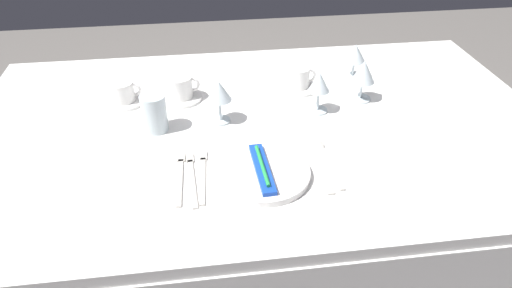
% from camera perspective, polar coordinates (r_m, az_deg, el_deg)
% --- Properties ---
extents(ground_plane, '(6.00, 6.00, 0.00)m').
position_cam_1_polar(ground_plane, '(1.94, 0.48, -16.23)').
color(ground_plane, slate).
extents(dining_table, '(1.80, 1.11, 0.74)m').
position_cam_1_polar(dining_table, '(1.49, 0.59, 0.01)').
color(dining_table, white).
rests_on(dining_table, ground).
extents(dinner_plate, '(0.25, 0.25, 0.02)m').
position_cam_1_polar(dinner_plate, '(1.22, 0.75, -3.59)').
color(dinner_plate, white).
rests_on(dinner_plate, dining_table).
extents(toothbrush_package, '(0.04, 0.21, 0.02)m').
position_cam_1_polar(toothbrush_package, '(1.21, 0.76, -2.96)').
color(toothbrush_package, blue).
rests_on(toothbrush_package, dinner_plate).
extents(fork_outer, '(0.03, 0.23, 0.00)m').
position_cam_1_polar(fork_outer, '(1.24, -6.53, -3.68)').
color(fork_outer, beige).
rests_on(fork_outer, dining_table).
extents(fork_inner, '(0.03, 0.23, 0.00)m').
position_cam_1_polar(fork_inner, '(1.23, -7.85, -3.99)').
color(fork_inner, beige).
rests_on(fork_inner, dining_table).
extents(fork_salad, '(0.03, 0.22, 0.00)m').
position_cam_1_polar(fork_salad, '(1.24, -9.26, -3.85)').
color(fork_salad, beige).
rests_on(fork_salad, dining_table).
extents(dinner_knife, '(0.02, 0.23, 0.00)m').
position_cam_1_polar(dinner_knife, '(1.26, 7.83, -2.86)').
color(dinner_knife, beige).
rests_on(dinner_knife, dining_table).
extents(spoon_soup, '(0.03, 0.22, 0.01)m').
position_cam_1_polar(spoon_soup, '(1.30, 8.58, -1.73)').
color(spoon_soup, beige).
rests_on(spoon_soup, dining_table).
extents(saucer_left, '(0.13, 0.13, 0.01)m').
position_cam_1_polar(saucer_left, '(1.61, -15.88, 5.01)').
color(saucer_left, white).
rests_on(saucer_left, dining_table).
extents(coffee_cup_left, '(0.10, 0.08, 0.07)m').
position_cam_1_polar(coffee_cup_left, '(1.59, -16.03, 6.20)').
color(coffee_cup_left, white).
rests_on(coffee_cup_left, saucer_left).
extents(saucer_right, '(0.13, 0.13, 0.01)m').
position_cam_1_polar(saucer_right, '(1.64, 5.16, 6.88)').
color(saucer_right, white).
rests_on(saucer_right, dining_table).
extents(coffee_cup_right, '(0.10, 0.07, 0.07)m').
position_cam_1_polar(coffee_cup_right, '(1.62, 5.30, 8.14)').
color(coffee_cup_right, white).
rests_on(coffee_cup_right, saucer_right).
extents(saucer_far, '(0.14, 0.14, 0.01)m').
position_cam_1_polar(saucer_far, '(1.59, -9.19, 5.61)').
color(saucer_far, white).
rests_on(saucer_far, dining_table).
extents(coffee_cup_far, '(0.11, 0.09, 0.07)m').
position_cam_1_polar(coffee_cup_far, '(1.57, -9.26, 6.93)').
color(coffee_cup_far, white).
rests_on(coffee_cup_far, saucer_far).
extents(wine_glass_centre, '(0.08, 0.08, 0.12)m').
position_cam_1_polar(wine_glass_centre, '(1.72, 12.02, 10.68)').
color(wine_glass_centre, silver).
rests_on(wine_glass_centre, dining_table).
extents(wine_glass_left, '(0.08, 0.08, 0.14)m').
position_cam_1_polar(wine_glass_left, '(1.40, -4.53, 6.27)').
color(wine_glass_left, silver).
rests_on(wine_glass_left, dining_table).
extents(wine_glass_right, '(0.08, 0.08, 0.14)m').
position_cam_1_polar(wine_glass_right, '(1.57, 13.00, 8.45)').
color(wine_glass_right, silver).
rests_on(wine_glass_right, dining_table).
extents(wine_glass_far, '(0.07, 0.07, 0.14)m').
position_cam_1_polar(wine_glass_far, '(1.47, 7.73, 7.20)').
color(wine_glass_far, silver).
rests_on(wine_glass_far, dining_table).
extents(drink_tumbler, '(0.08, 0.08, 0.11)m').
position_cam_1_polar(drink_tumbler, '(1.42, -12.30, 3.51)').
color(drink_tumbler, silver).
rests_on(drink_tumbler, dining_table).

